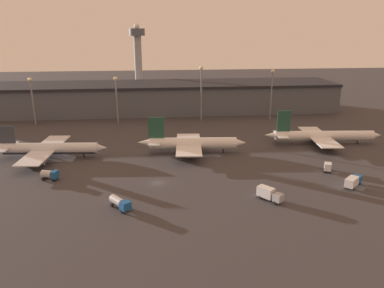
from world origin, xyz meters
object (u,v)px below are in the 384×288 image
(service_vehicle_0, at_px, (120,203))
(service_vehicle_1, at_px, (269,194))
(airplane_0, at_px, (48,149))
(service_vehicle_3, at_px, (50,174))
(airplane_2, at_px, (322,136))
(service_vehicle_2, at_px, (328,166))
(control_tower, at_px, (138,57))
(service_vehicle_4, at_px, (353,181))
(airplane_1, at_px, (192,143))

(service_vehicle_0, xyz_separation_m, service_vehicle_1, (38.11, 0.79, 0.21))
(airplane_0, relative_size, service_vehicle_3, 7.56)
(airplane_0, xyz_separation_m, service_vehicle_1, (65.56, -40.43, -1.39))
(airplane_2, xyz_separation_m, service_vehicle_2, (-10.73, -27.76, -1.59))
(service_vehicle_1, height_order, control_tower, control_tower)
(airplane_0, bearing_deg, service_vehicle_4, -15.83)
(service_vehicle_1, relative_size, service_vehicle_3, 1.30)
(service_vehicle_3, bearing_deg, service_vehicle_0, -25.37)
(service_vehicle_4, bearing_deg, airplane_2, 34.81)
(airplane_0, distance_m, service_vehicle_0, 49.55)
(airplane_0, bearing_deg, service_vehicle_0, -51.51)
(airplane_1, bearing_deg, service_vehicle_0, -113.43)
(airplane_1, height_order, airplane_2, airplane_2)
(airplane_2, distance_m, service_vehicle_0, 86.79)
(airplane_0, bearing_deg, airplane_2, 7.90)
(airplane_2, height_order, service_vehicle_0, airplane_2)
(airplane_0, height_order, airplane_1, airplane_1)
(airplane_1, distance_m, airplane_2, 51.35)
(airplane_1, relative_size, control_tower, 0.86)
(service_vehicle_0, xyz_separation_m, service_vehicle_4, (64.18, 6.68, 0.08))
(service_vehicle_4, bearing_deg, service_vehicle_3, 128.21)
(service_vehicle_1, bearing_deg, airplane_2, 104.20)
(airplane_1, xyz_separation_m, airplane_2, (51.06, 5.45, -0.30))
(airplane_2, distance_m, service_vehicle_2, 29.80)
(service_vehicle_0, height_order, service_vehicle_3, service_vehicle_3)
(airplane_0, relative_size, service_vehicle_2, 8.05)
(service_vehicle_0, distance_m, service_vehicle_1, 38.12)
(airplane_1, xyz_separation_m, service_vehicle_2, (40.33, -22.31, -1.89))
(airplane_0, height_order, control_tower, control_tower)
(service_vehicle_3, height_order, service_vehicle_4, service_vehicle_4)
(airplane_0, height_order, service_vehicle_2, airplane_0)
(service_vehicle_1, relative_size, control_tower, 0.15)
(airplane_1, relative_size, service_vehicle_1, 5.62)
(service_vehicle_2, height_order, service_vehicle_3, service_vehicle_2)
(service_vehicle_2, bearing_deg, service_vehicle_4, -147.04)
(airplane_1, xyz_separation_m, control_tower, (-21.32, 100.89, 22.69))
(airplane_1, height_order, service_vehicle_3, airplane_1)
(service_vehicle_2, xyz_separation_m, service_vehicle_4, (1.72, -12.18, 0.11))
(service_vehicle_4, distance_m, control_tower, 151.47)
(service_vehicle_1, xyz_separation_m, control_tower, (-37.30, 141.28, 24.35))
(airplane_0, bearing_deg, service_vehicle_2, -9.14)
(service_vehicle_1, height_order, service_vehicle_2, service_vehicle_1)
(airplane_2, bearing_deg, airplane_0, -172.10)
(service_vehicle_2, relative_size, service_vehicle_3, 0.94)
(service_vehicle_4, bearing_deg, airplane_1, 98.16)
(airplane_0, xyz_separation_m, service_vehicle_4, (91.63, -34.54, -1.51))
(airplane_1, height_order, control_tower, control_tower)
(service_vehicle_0, xyz_separation_m, control_tower, (0.80, 142.06, 24.55))
(airplane_2, distance_m, service_vehicle_1, 57.73)
(airplane_1, height_order, service_vehicle_0, airplane_1)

